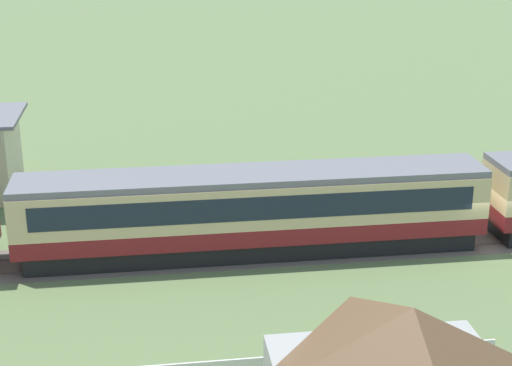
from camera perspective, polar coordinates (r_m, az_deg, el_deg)
ground_plane at (r=38.85m, az=16.11°, el=-4.41°), size 600.00×600.00×0.00m
passenger_train at (r=35.87m, az=0.20°, el=-1.84°), size 66.11×3.14×3.94m
railway_track at (r=36.42m, az=-6.18°, el=-5.35°), size 115.99×3.60×0.04m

